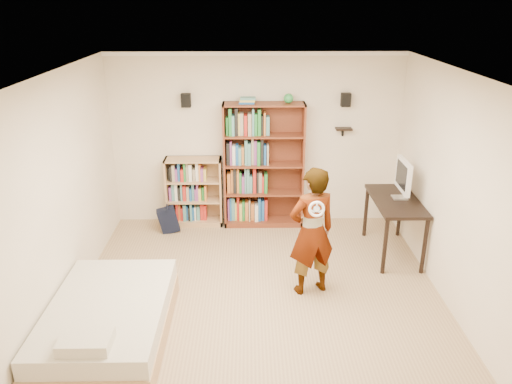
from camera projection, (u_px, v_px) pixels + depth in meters
ground at (259, 305)px, 5.97m from camera, size 4.50×5.00×0.01m
room_shell at (259, 166)px, 5.32m from camera, size 4.52×5.02×2.71m
crown_molding at (260, 80)px, 4.99m from camera, size 4.50×5.00×0.06m
speaker_left at (186, 100)px, 7.45m from camera, size 0.14×0.12×0.20m
speaker_right at (346, 100)px, 7.49m from camera, size 0.14×0.12×0.20m
wall_shelf at (344, 129)px, 7.66m from camera, size 0.25×0.16×0.02m
tall_bookshelf at (264, 166)px, 7.77m from camera, size 1.24×0.36×1.97m
low_bookshelf at (194, 192)px, 7.93m from camera, size 0.88×0.33×1.10m
computer_desk at (393, 226)px, 7.05m from camera, size 0.61×1.22×0.83m
imac at (401, 180)px, 6.84m from camera, size 0.19×0.56×0.55m
daybed at (109, 316)px, 5.31m from camera, size 1.22×1.88×0.56m
person at (312, 232)px, 5.98m from camera, size 0.69×0.57×1.63m
wii_wheel at (317, 209)px, 5.54m from camera, size 0.19×0.07×0.19m
navy_bag at (168, 220)px, 7.76m from camera, size 0.34×0.25×0.42m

